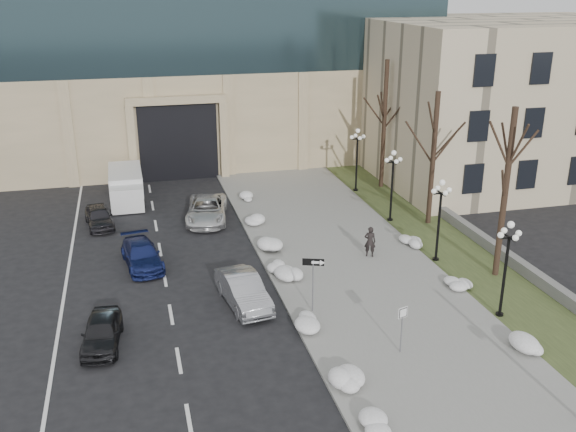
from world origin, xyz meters
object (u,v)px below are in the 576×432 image
car_b (243,290)px  lamppost_b (440,209)px  box_truck (126,187)px  lamppost_d (357,151)px  one_way_sign (317,269)px  lamppost_c (393,176)px  car_c (142,255)px  car_d (207,210)px  car_e (99,217)px  car_a (102,332)px  lamppost_a (507,256)px  pedestrian (370,242)px  keep_sign (402,320)px

car_b → lamppost_b: lamppost_b is taller
box_truck → lamppost_d: size_ratio=1.37×
one_way_sign → lamppost_c: 13.41m
lamppost_b → lamppost_d: bearing=90.0°
car_b → car_c: bearing=120.0°
box_truck → car_c: bearing=-87.4°
car_c → car_b: bearing=-60.0°
car_c → car_d: car_d is taller
car_d → car_e: size_ratio=1.39×
car_a → lamppost_a: bearing=-0.6°
car_a → pedestrian: 15.56m
car_e → car_b: bearing=-69.3°
pedestrian → lamppost_b: 4.22m
car_d → keep_sign: 18.87m
car_e → lamppost_b: lamppost_b is taller
pedestrian → lamppost_a: lamppost_a is taller
one_way_sign → lamppost_d: size_ratio=0.59×
lamppost_a → car_b: bearing=159.9°
one_way_sign → lamppost_b: 9.18m
car_e → lamppost_d: size_ratio=0.81×
lamppost_d → pedestrian: bearing=-106.3°
car_c → keep_sign: 15.51m
car_e → pedestrian: pedestrian is taller
car_c → lamppost_d: (15.86, 9.58, 2.42)m
car_e → lamppost_b: 21.07m
lamppost_a → car_a: bearing=173.6°
car_e → keep_sign: bearing=-64.3°
one_way_sign → keep_sign: size_ratio=1.27×
car_e → one_way_sign: one_way_sign is taller
box_truck → car_e: bearing=-110.2°
pedestrian → lamppost_a: (3.42, -7.85, 2.07)m
keep_sign → lamppost_d: lamppost_d is taller
car_a → lamppost_a: lamppost_a is taller
lamppost_a → lamppost_b: same height
box_truck → lamppost_a: bearing=-53.1°
car_c → box_truck: bearing=84.8°
pedestrian → lamppost_d: lamppost_d is taller
car_a → car_d: 15.50m
car_b → lamppost_b: size_ratio=0.96×
lamppost_d → car_e: bearing=-171.4°
box_truck → one_way_sign: bearing=-67.1°
car_c → car_e: 7.24m
car_b → car_e: size_ratio=1.18×
pedestrian → lamppost_c: bearing=-100.2°
box_truck → one_way_sign: (8.30, -19.29, 1.32)m
car_b → pedestrian: 8.72m
lamppost_b → lamppost_a: bearing=-90.0°
lamppost_c → keep_sign: bearing=-111.3°
keep_sign → lamppost_d: (5.77, 21.32, 1.45)m
car_b → car_c: (-4.55, 5.77, -0.10)m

